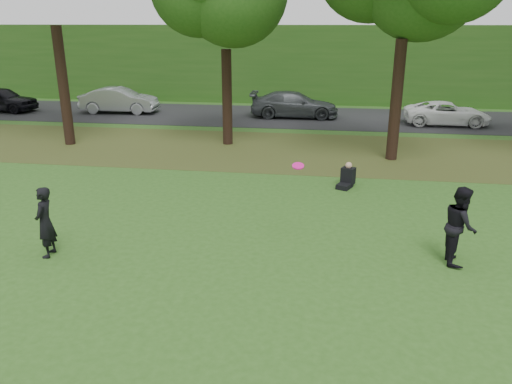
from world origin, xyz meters
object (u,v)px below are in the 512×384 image
player_right (460,225)px  frisbee (298,166)px  player_left (45,222)px  seated_person (347,178)px

player_right → frisbee: 3.87m
player_left → seated_person: bearing=124.8°
player_right → player_left: bearing=99.5°
player_left → frisbee: (5.73, 1.03, 1.30)m
player_left → frisbee: 5.97m
player_left → player_right: player_right is taller
seated_person → player_right: bearing=-42.4°
player_right → frisbee: (-3.66, -0.05, 1.24)m
frisbee → player_left: bearing=-169.8°
seated_person → frisbee: bearing=-80.7°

